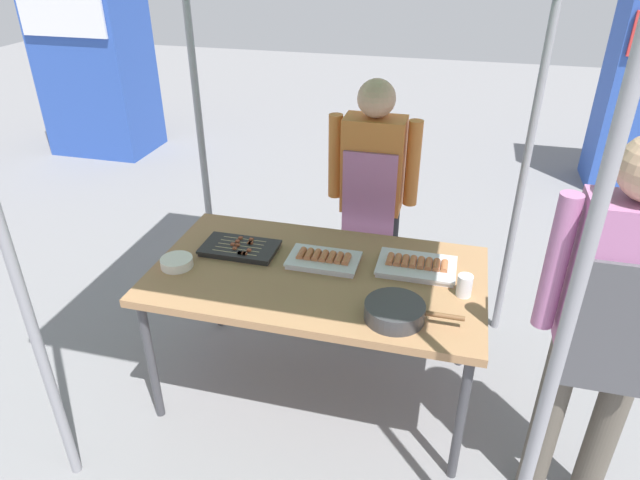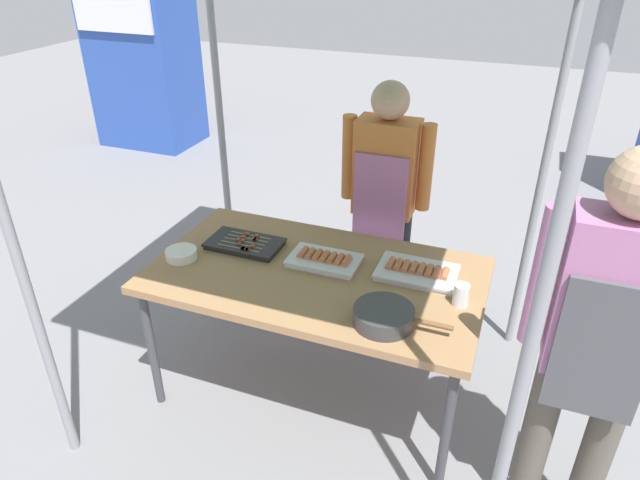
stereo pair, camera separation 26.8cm
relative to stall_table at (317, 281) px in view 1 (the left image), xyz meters
The scene contains 11 objects.
ground_plane 0.70m from the stall_table, ahead, with size 18.00×18.00×0.00m, color slate.
stall_table is the anchor object (origin of this frame).
tray_grilled_sausages 0.11m from the stall_table, 83.24° to the left, with size 0.35×0.22×0.05m.
tray_meat_skewers 0.45m from the stall_table, 168.06° to the left, with size 0.39×0.22×0.04m.
tray_pork_links 0.49m from the stall_table, 16.89° to the left, with size 0.38×0.25×0.05m.
cooking_wok 0.50m from the stall_table, 33.55° to the right, with size 0.42×0.26×0.07m.
condiment_bowl 0.70m from the stall_table, 169.68° to the right, with size 0.16×0.16×0.05m, color silver.
drink_cup_near_edge 0.70m from the stall_table, ahead, with size 0.07×0.07×0.10m, color white.
vendor_woman 0.76m from the stall_table, 79.46° to the left, with size 0.52×0.22×1.52m.
customer_nearby 1.28m from the stall_table, 17.28° to the right, with size 0.52×0.23×1.66m.
neighbor_stall_left 4.49m from the stall_table, 136.45° to the left, with size 1.03×0.76×1.82m.
Camera 1 is at (0.59, -2.21, 2.21)m, focal length 31.44 mm.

